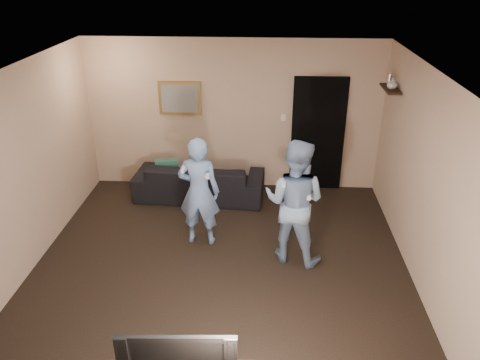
# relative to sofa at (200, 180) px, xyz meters

# --- Properties ---
(ground) EXTENTS (5.00, 5.00, 0.00)m
(ground) POSITION_rel_sofa_xyz_m (0.55, -1.98, -0.32)
(ground) COLOR black
(ground) RESTS_ON ground
(ceiling) EXTENTS (5.00, 5.00, 0.04)m
(ceiling) POSITION_rel_sofa_xyz_m (0.55, -1.98, 2.28)
(ceiling) COLOR silver
(ceiling) RESTS_ON wall_back
(wall_back) EXTENTS (5.00, 0.04, 2.60)m
(wall_back) POSITION_rel_sofa_xyz_m (0.55, 0.52, 0.98)
(wall_back) COLOR tan
(wall_back) RESTS_ON ground
(wall_front) EXTENTS (5.00, 0.04, 2.60)m
(wall_front) POSITION_rel_sofa_xyz_m (0.55, -4.48, 0.98)
(wall_front) COLOR tan
(wall_front) RESTS_ON ground
(wall_left) EXTENTS (0.04, 5.00, 2.60)m
(wall_left) POSITION_rel_sofa_xyz_m (-1.95, -1.98, 0.98)
(wall_left) COLOR tan
(wall_left) RESTS_ON ground
(wall_right) EXTENTS (0.04, 5.00, 2.60)m
(wall_right) POSITION_rel_sofa_xyz_m (3.05, -1.98, 0.98)
(wall_right) COLOR tan
(wall_right) RESTS_ON ground
(sofa) EXTENTS (2.21, 0.97, 0.63)m
(sofa) POSITION_rel_sofa_xyz_m (0.00, 0.00, 0.00)
(sofa) COLOR black
(sofa) RESTS_ON ground
(throw_pillow) EXTENTS (0.41, 0.19, 0.39)m
(throw_pillow) POSITION_rel_sofa_xyz_m (-0.54, 0.00, 0.16)
(throw_pillow) COLOR #1A4E42
(throw_pillow) RESTS_ON sofa
(painting_frame) EXTENTS (0.72, 0.05, 0.57)m
(painting_frame) POSITION_rel_sofa_xyz_m (-0.35, 0.49, 1.28)
(painting_frame) COLOR olive
(painting_frame) RESTS_ON wall_back
(painting_canvas) EXTENTS (0.62, 0.01, 0.47)m
(painting_canvas) POSITION_rel_sofa_xyz_m (-0.35, 0.47, 1.28)
(painting_canvas) COLOR slate
(painting_canvas) RESTS_ON painting_frame
(doorway) EXTENTS (0.90, 0.06, 2.00)m
(doorway) POSITION_rel_sofa_xyz_m (2.00, 0.49, 0.68)
(doorway) COLOR black
(doorway) RESTS_ON ground
(light_switch) EXTENTS (0.08, 0.02, 0.12)m
(light_switch) POSITION_rel_sofa_xyz_m (1.40, 0.49, 0.98)
(light_switch) COLOR silver
(light_switch) RESTS_ON wall_back
(wall_shelf) EXTENTS (0.20, 0.60, 0.03)m
(wall_shelf) POSITION_rel_sofa_xyz_m (2.94, -0.18, 1.67)
(wall_shelf) COLOR black
(wall_shelf) RESTS_ON wall_right
(shelf_vase) EXTENTS (0.18, 0.18, 0.16)m
(shelf_vase) POSITION_rel_sofa_xyz_m (2.94, -0.24, 1.77)
(shelf_vase) COLOR silver
(shelf_vase) RESTS_ON wall_shelf
(shelf_figurine) EXTENTS (0.06, 0.06, 0.18)m
(shelf_figurine) POSITION_rel_sofa_xyz_m (2.94, -0.05, 1.78)
(shelf_figurine) COLOR silver
(shelf_figurine) RESTS_ON wall_shelf
(television) EXTENTS (0.99, 0.19, 0.57)m
(television) POSITION_rel_sofa_xyz_m (0.43, -4.27, 0.45)
(television) COLOR black
(television) RESTS_ON tv_console
(wii_player_left) EXTENTS (0.61, 0.50, 1.60)m
(wii_player_left) POSITION_rel_sofa_xyz_m (0.20, -1.37, 0.49)
(wii_player_left) COLOR #7093C3
(wii_player_left) RESTS_ON ground
(wii_player_right) EXTENTS (1.01, 0.90, 1.72)m
(wii_player_right) POSITION_rel_sofa_xyz_m (1.50, -1.70, 0.55)
(wii_player_right) COLOR #7F99B8
(wii_player_right) RESTS_ON ground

